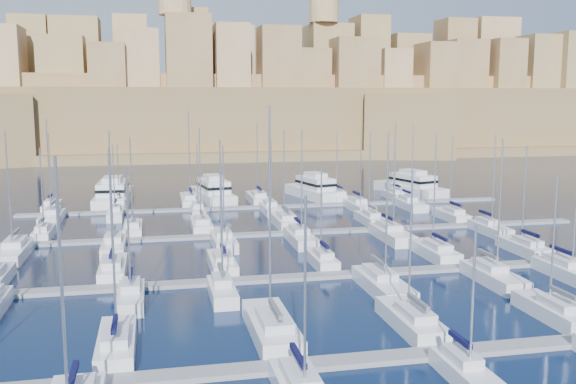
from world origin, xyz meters
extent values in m
plane|color=black|center=(0.00, 0.00, 0.00)|extent=(600.00, 600.00, 0.00)
cube|color=slate|center=(0.00, -34.00, 0.20)|extent=(84.00, 2.00, 0.40)
cube|color=slate|center=(0.00, -12.00, 0.20)|extent=(84.00, 2.00, 0.40)
cube|color=slate|center=(0.00, 10.00, 0.20)|extent=(84.00, 2.00, 0.40)
cube|color=slate|center=(0.00, 32.00, 0.20)|extent=(84.00, 2.00, 0.40)
cube|color=silver|center=(-23.08, -28.45, 0.53)|extent=(2.73, 9.10, 1.65)
cube|color=silver|center=(-23.08, -29.36, 1.70)|extent=(1.91, 4.09, 0.70)
cylinder|color=#9EA0A8|center=(-23.08, -28.00, 7.80)|extent=(0.18, 0.18, 12.89)
cube|color=#0A0B33|center=(-23.08, -29.82, 2.75)|extent=(0.35, 3.64, 0.35)
cube|color=silver|center=(-11.09, -27.53, 0.57)|extent=(3.28, 10.93, 1.75)
cube|color=silver|center=(-11.09, -28.63, 1.80)|extent=(2.30, 4.92, 0.70)
cylinder|color=#9EA0A8|center=(-11.09, -26.99, 9.93)|extent=(0.18, 0.18, 16.97)
cube|color=#595B60|center=(-11.09, -29.17, 2.85)|extent=(0.35, 4.37, 0.35)
cube|color=silver|center=(0.52, -28.22, 0.54)|extent=(2.87, 9.57, 1.68)
cube|color=silver|center=(0.52, -29.17, 1.73)|extent=(2.01, 4.30, 0.70)
cylinder|color=#9EA0A8|center=(0.52, -27.74, 7.28)|extent=(0.18, 0.18, 11.80)
cube|color=#595B60|center=(0.52, -29.65, 2.78)|extent=(0.35, 3.83, 0.35)
cube|color=silver|center=(13.45, -28.57, 0.52)|extent=(2.66, 8.86, 1.64)
cube|color=silver|center=(13.45, -29.46, 1.69)|extent=(1.86, 3.99, 0.70)
cylinder|color=#9EA0A8|center=(13.45, -28.13, 6.87)|extent=(0.18, 0.18, 11.05)
cube|color=#595B60|center=(13.45, -29.90, 2.74)|extent=(0.35, 3.54, 0.35)
cylinder|color=#9EA0A8|center=(-25.00, -40.89, 8.72)|extent=(0.18, 0.18, 14.57)
cube|color=#0A0B33|center=(-25.00, -38.75, 2.84)|extent=(0.35, 4.28, 0.35)
cube|color=silver|center=(-11.33, -38.65, 1.71)|extent=(1.92, 4.11, 0.70)
cylinder|color=#9EA0A8|center=(-11.33, -40.02, 7.35)|extent=(0.18, 0.18, 11.99)
cube|color=#0A0B33|center=(-11.33, -38.20, 2.76)|extent=(0.35, 3.65, 0.35)
cube|color=silver|center=(0.15, -38.71, 0.49)|extent=(2.23, 7.42, 1.57)
cube|color=silver|center=(0.15, -37.97, 1.62)|extent=(1.56, 3.34, 0.70)
cylinder|color=#9EA0A8|center=(0.15, -39.08, 6.11)|extent=(0.18, 0.18, 9.67)
cube|color=#0A0B33|center=(0.15, -37.60, 2.67)|extent=(0.35, 2.97, 0.35)
cube|color=silver|center=(-24.57, -6.42, 0.53)|extent=(2.75, 9.15, 1.66)
cube|color=silver|center=(-24.57, -7.34, 1.71)|extent=(1.92, 4.12, 0.70)
cylinder|color=#9EA0A8|center=(-24.57, -5.97, 7.54)|extent=(0.18, 0.18, 12.36)
cube|color=#0A0B33|center=(-24.57, -7.80, 2.76)|extent=(0.35, 3.66, 0.35)
cube|color=silver|center=(-12.80, -6.50, 0.52)|extent=(2.70, 8.99, 1.65)
cube|color=silver|center=(-12.80, -7.40, 1.70)|extent=(1.89, 4.05, 0.70)
cylinder|color=#9EA0A8|center=(-12.80, -6.05, 7.94)|extent=(0.18, 0.18, 13.18)
cube|color=#0A0B33|center=(-12.80, -7.85, 2.75)|extent=(0.35, 3.60, 0.35)
cube|color=silver|center=(-1.49, -7.16, 0.49)|extent=(2.30, 7.68, 1.58)
cube|color=silver|center=(-1.49, -7.93, 1.63)|extent=(1.61, 3.46, 0.70)
cylinder|color=#9EA0A8|center=(-1.49, -6.78, 6.42)|extent=(0.18, 0.18, 10.26)
cube|color=#0A0B33|center=(-1.49, -8.31, 2.68)|extent=(0.35, 3.07, 0.35)
cube|color=silver|center=(12.73, -6.27, 0.54)|extent=(2.84, 9.46, 1.67)
cube|color=silver|center=(12.73, -7.22, 1.72)|extent=(1.99, 4.26, 0.70)
cylinder|color=#9EA0A8|center=(12.73, -5.80, 8.07)|extent=(0.18, 0.18, 13.39)
cube|color=#0A0B33|center=(12.73, -7.69, 2.77)|extent=(0.35, 3.78, 0.35)
cube|color=silver|center=(24.42, -6.56, 0.52)|extent=(2.66, 8.88, 1.64)
cube|color=silver|center=(24.42, -7.45, 1.69)|extent=(1.86, 3.99, 0.70)
cylinder|color=#9EA0A8|center=(24.42, -6.12, 7.33)|extent=(0.18, 0.18, 11.97)
cube|color=#0A0B33|center=(24.42, -7.89, 2.74)|extent=(0.35, 3.55, 0.35)
cube|color=silver|center=(-22.37, -17.03, 0.50)|extent=(2.42, 8.05, 1.60)
cube|color=silver|center=(-22.37, -16.22, 1.65)|extent=(1.69, 3.62, 0.70)
cylinder|color=#9EA0A8|center=(-22.37, -17.43, 7.06)|extent=(0.18, 0.18, 11.52)
cube|color=#0A0B33|center=(-22.37, -15.82, 2.70)|extent=(0.35, 3.22, 0.35)
cube|color=silver|center=(-13.90, -16.90, 0.49)|extent=(2.34, 7.79, 1.59)
cube|color=silver|center=(-13.90, -16.12, 1.64)|extent=(1.64, 3.51, 0.70)
cylinder|color=#9EA0A8|center=(-13.90, -17.29, 6.63)|extent=(0.18, 0.18, 10.68)
cube|color=#595B60|center=(-13.90, -15.73, 2.69)|extent=(0.35, 3.12, 0.35)
cube|color=silver|center=(1.81, -18.27, 0.56)|extent=(3.16, 10.55, 1.73)
cube|color=silver|center=(1.81, -17.22, 1.78)|extent=(2.21, 4.75, 0.70)
cylinder|color=#9EA0A8|center=(1.81, -18.80, 8.61)|extent=(0.18, 0.18, 14.36)
cube|color=#595B60|center=(1.81, -16.69, 2.83)|extent=(0.35, 4.22, 0.35)
cube|color=silver|center=(14.01, -17.81, 0.54)|extent=(2.89, 9.63, 1.68)
cube|color=silver|center=(14.01, -16.85, 1.73)|extent=(2.02, 4.33, 0.70)
cylinder|color=#9EA0A8|center=(14.01, -18.29, 8.20)|extent=(0.18, 0.18, 13.64)
cube|color=#595B60|center=(14.01, -16.37, 2.78)|extent=(0.35, 3.85, 0.35)
cube|color=silver|center=(22.71, -17.82, 0.54)|extent=(2.89, 9.63, 1.68)
cube|color=silver|center=(22.71, -16.85, 1.73)|extent=(2.02, 4.33, 0.70)
cylinder|color=#9EA0A8|center=(22.71, -18.30, 7.51)|extent=(0.18, 0.18, 12.26)
cube|color=#0A0B33|center=(22.71, -16.37, 2.78)|extent=(0.35, 3.85, 0.35)
cube|color=silver|center=(-34.89, 14.80, 0.49)|extent=(2.28, 7.60, 1.58)
cube|color=silver|center=(-34.89, 14.04, 1.63)|extent=(1.60, 3.42, 0.70)
cylinder|color=#9EA0A8|center=(-34.89, 15.18, 6.76)|extent=(0.18, 0.18, 10.95)
cube|color=#595B60|center=(-34.89, 13.66, 2.68)|extent=(0.35, 3.04, 0.35)
cube|color=silver|center=(-23.05, 15.19, 0.51)|extent=(2.52, 8.39, 1.62)
cube|color=silver|center=(-23.05, 14.35, 1.67)|extent=(1.76, 3.77, 0.70)
cylinder|color=#9EA0A8|center=(-23.05, 15.61, 7.44)|extent=(0.18, 0.18, 12.25)
cube|color=#595B60|center=(-23.05, 13.93, 2.72)|extent=(0.35, 3.35, 0.35)
cube|color=silver|center=(-13.42, 15.66, 0.53)|extent=(2.80, 9.32, 1.67)
cube|color=silver|center=(-13.42, 14.73, 1.72)|extent=(1.96, 4.19, 0.70)
cylinder|color=#9EA0A8|center=(-13.42, 16.13, 8.00)|extent=(0.18, 0.18, 13.26)
cube|color=#595B60|center=(-13.42, 14.26, 2.77)|extent=(0.35, 3.73, 0.35)
cube|color=silver|center=(-0.98, 16.07, 0.55)|extent=(3.04, 10.13, 1.71)
cube|color=silver|center=(-0.98, 15.05, 1.76)|extent=(2.13, 4.56, 0.70)
cylinder|color=#9EA0A8|center=(-0.98, 16.57, 7.85)|extent=(0.18, 0.18, 12.88)
cube|color=#595B60|center=(-0.98, 14.55, 2.81)|extent=(0.35, 4.05, 0.35)
cube|color=silver|center=(12.06, 15.23, 0.51)|extent=(2.54, 8.46, 1.62)
cube|color=silver|center=(12.06, 14.38, 1.67)|extent=(1.78, 3.81, 0.70)
cylinder|color=#9EA0A8|center=(12.06, 15.65, 7.64)|extent=(0.18, 0.18, 12.64)
cube|color=#595B60|center=(12.06, 13.96, 2.72)|extent=(0.35, 3.38, 0.35)
cube|color=silver|center=(25.54, 15.36, 0.52)|extent=(2.62, 8.73, 1.64)
cube|color=silver|center=(25.54, 14.49, 1.69)|extent=(1.83, 3.93, 0.70)
cylinder|color=#9EA0A8|center=(25.54, 15.80, 7.27)|extent=(0.18, 0.18, 11.86)
cube|color=#0A0B33|center=(25.54, 14.05, 2.74)|extent=(0.35, 3.49, 0.35)
cube|color=silver|center=(-36.62, 3.85, 0.56)|extent=(3.09, 10.31, 1.72)
cube|color=silver|center=(-36.62, 4.88, 1.77)|extent=(2.16, 4.64, 0.70)
cylinder|color=#9EA0A8|center=(-36.62, 3.33, 8.29)|extent=(0.18, 0.18, 13.75)
cube|color=#595B60|center=(-36.62, 5.39, 2.82)|extent=(0.35, 4.12, 0.35)
cube|color=silver|center=(-25.08, 4.41, 0.53)|extent=(2.75, 9.17, 1.66)
cube|color=silver|center=(-25.08, 5.33, 1.71)|extent=(1.93, 4.13, 0.70)
cylinder|color=#9EA0A8|center=(-25.08, 3.95, 8.19)|extent=(0.18, 0.18, 13.66)
cube|color=#595B60|center=(-25.08, 5.79, 2.76)|extent=(0.35, 3.67, 0.35)
cube|color=silver|center=(-11.42, 4.38, 0.53)|extent=(2.77, 9.24, 1.66)
cube|color=silver|center=(-11.42, 5.31, 1.71)|extent=(1.94, 4.16, 0.70)
cylinder|color=#9EA0A8|center=(-11.42, 3.92, 7.22)|extent=(0.18, 0.18, 11.72)
cube|color=#0A0B33|center=(-11.42, 5.77, 2.76)|extent=(0.35, 3.69, 0.35)
cube|color=silver|center=(-1.29, 4.25, 0.54)|extent=(2.85, 9.50, 1.67)
cube|color=silver|center=(-1.29, 5.20, 1.72)|extent=(1.99, 4.27, 0.70)
cylinder|color=#9EA0A8|center=(-1.29, 3.78, 8.16)|extent=(0.18, 0.18, 13.57)
cube|color=#0A0B33|center=(-1.29, 5.68, 2.77)|extent=(0.35, 3.80, 0.35)
cube|color=silver|center=(11.18, 3.73, 0.56)|extent=(3.16, 10.54, 1.73)
cube|color=silver|center=(11.18, 4.78, 1.78)|extent=(2.21, 4.74, 0.70)
cylinder|color=#9EA0A8|center=(11.18, 3.20, 8.60)|extent=(0.18, 0.18, 14.34)
cube|color=#0A0B33|center=(11.18, 5.31, 2.83)|extent=(0.35, 4.22, 0.35)
cube|color=silver|center=(26.19, 4.68, 0.52)|extent=(2.59, 8.64, 1.63)
cube|color=silver|center=(26.19, 5.54, 1.68)|extent=(1.82, 3.89, 0.70)
cylinder|color=#9EA0A8|center=(26.19, 4.25, 7.65)|extent=(0.18, 0.18, 12.64)
cube|color=#0A0B33|center=(26.19, 5.97, 2.73)|extent=(0.35, 3.46, 0.35)
cube|color=silver|center=(-37.03, 37.10, 0.50)|extent=(2.46, 8.20, 1.61)
cube|color=silver|center=(-37.03, 36.28, 1.66)|extent=(1.72, 3.69, 0.70)
cylinder|color=#9EA0A8|center=(-37.03, 37.51, 7.22)|extent=(0.18, 0.18, 11.81)
cube|color=#0A0B33|center=(-37.03, 35.87, 2.71)|extent=(0.35, 3.28, 0.35)
cube|color=silver|center=(-25.94, 36.95, 0.50)|extent=(2.37, 7.89, 1.59)
cube|color=silver|center=(-25.94, 36.16, 1.64)|extent=(1.66, 3.55, 0.70)
cylinder|color=#9EA0A8|center=(-25.94, 37.34, 6.12)|extent=(0.18, 0.18, 9.66)
cube|color=#595B60|center=(-25.94, 35.76, 2.69)|extent=(0.35, 3.16, 0.35)
cube|color=silver|center=(-13.64, 38.47, 0.57)|extent=(3.28, 10.94, 1.75)
cube|color=silver|center=(-13.64, 37.38, 1.80)|extent=(2.30, 4.92, 0.70)
cylinder|color=#9EA0A8|center=(-13.64, 39.02, 9.11)|extent=(0.18, 0.18, 15.32)
cube|color=#0A0B33|center=(-13.64, 36.83, 2.85)|extent=(0.35, 4.38, 0.35)
cube|color=silver|center=(-1.40, 38.33, 0.57)|extent=(3.20, 10.66, 1.73)
cube|color=silver|center=(-1.40, 37.26, 1.78)|extent=(2.24, 4.80, 0.70)
cylinder|color=#9EA0A8|center=(-1.40, 38.86, 7.97)|extent=(0.18, 0.18, 13.07)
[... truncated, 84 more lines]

